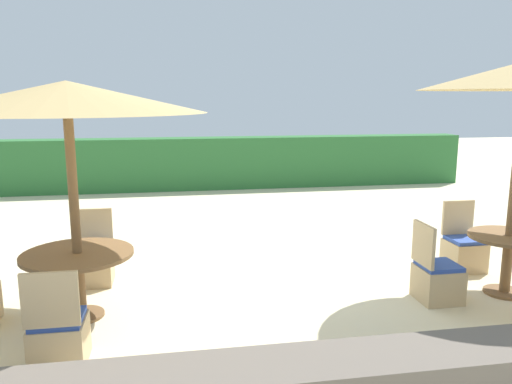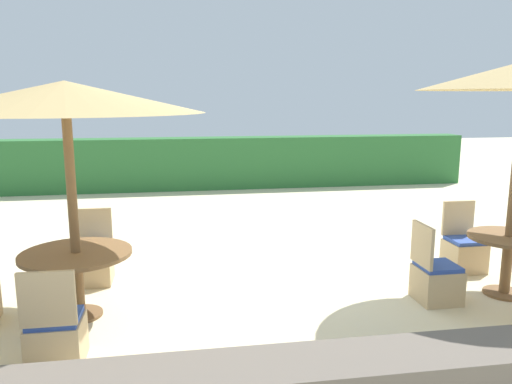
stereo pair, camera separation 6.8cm
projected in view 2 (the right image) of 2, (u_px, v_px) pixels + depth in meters
ground_plane at (263, 260)px, 7.28m from camera, size 40.00×40.00×0.00m
hedge_row at (223, 163)px, 12.98m from camera, size 13.00×0.70×1.32m
round_table_front_right at (508, 251)px, 5.91m from camera, size 0.94×0.94×0.73m
patio_chair_front_right_north at (464, 251)px, 6.83m from camera, size 0.46×0.46×0.93m
patio_chair_front_right_west at (436, 280)px, 5.77m from camera, size 0.46×0.46×0.93m
parasol_front_left at (65, 98)px, 4.99m from camera, size 2.80×2.80×2.50m
round_table_front_left at (77, 264)px, 5.31m from camera, size 1.17×1.17×0.72m
patio_chair_front_left_north at (93, 263)px, 6.36m from camera, size 0.46×0.46×0.93m
patio_chair_front_left_south at (56, 336)px, 4.40m from camera, size 0.46×0.46×0.93m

